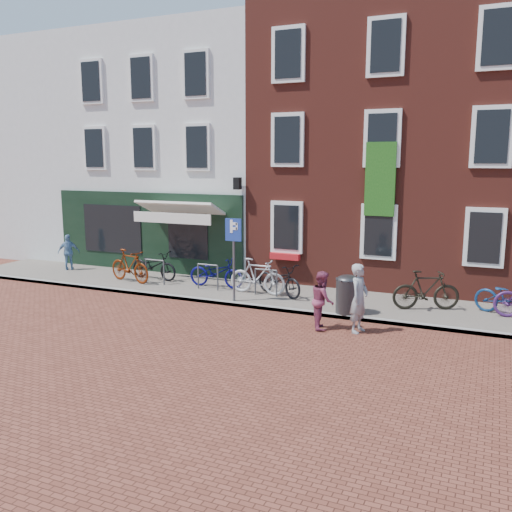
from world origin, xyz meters
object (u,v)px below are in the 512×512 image
at_px(woman, 359,298).
at_px(bicycle_4, 279,279).
at_px(litter_bin, 347,292).
at_px(boy, 322,300).
at_px(cafe_person, 69,252).
at_px(parking_sign, 234,245).
at_px(bicycle_1, 130,266).
at_px(bicycle_0, 154,265).
at_px(bicycle_3, 257,276).
at_px(bicycle_6, 510,298).
at_px(bicycle_2, 216,272).
at_px(bicycle_5, 426,290).

height_order(woman, bicycle_4, woman).
xyz_separation_m(litter_bin, woman, (0.59, -1.19, 0.17)).
relative_size(boy, cafe_person, 1.10).
relative_size(parking_sign, woman, 1.42).
xyz_separation_m(litter_bin, bicycle_4, (-2.39, 1.10, -0.08)).
bearing_deg(bicycle_1, boy, -92.75).
xyz_separation_m(bicycle_0, bicycle_1, (-0.52, -0.67, 0.05)).
xyz_separation_m(bicycle_3, bicycle_4, (0.68, 0.09, -0.05)).
distance_m(parking_sign, cafe_person, 7.93).
bearing_deg(bicycle_0, boy, -105.40).
bearing_deg(bicycle_6, boy, 143.89).
bearing_deg(cafe_person, bicycle_2, 141.03).
bearing_deg(bicycle_1, bicycle_4, -73.90).
relative_size(bicycle_4, bicycle_5, 1.03).
xyz_separation_m(bicycle_1, bicycle_3, (4.62, 0.20, 0.00)).
bearing_deg(bicycle_3, boy, -128.88).
bearing_deg(bicycle_6, bicycle_4, 114.84).
bearing_deg(bicycle_5, bicycle_3, 70.10).
bearing_deg(woman, bicycle_6, -41.68).
height_order(woman, bicycle_3, woman).
height_order(cafe_person, bicycle_0, cafe_person).
bearing_deg(cafe_person, bicycle_4, 140.55).
bearing_deg(boy, bicycle_5, -63.97).
xyz_separation_m(bicycle_3, bicycle_5, (4.96, 0.21, 0.00)).
distance_m(bicycle_2, bicycle_4, 2.26).
relative_size(litter_bin, boy, 0.77).
bearing_deg(cafe_person, bicycle_0, 142.04).
height_order(litter_bin, parking_sign, parking_sign).
distance_m(cafe_person, bicycle_3, 8.00).
relative_size(parking_sign, bicycle_2, 1.29).
distance_m(bicycle_0, bicycle_6, 11.18).
distance_m(parking_sign, bicycle_6, 7.61).
distance_m(cafe_person, bicycle_2, 6.41).
height_order(woman, bicycle_5, woman).
bearing_deg(bicycle_2, bicycle_4, -96.20).
bearing_deg(bicycle_2, bicycle_3, -101.59).
xyz_separation_m(cafe_person, bicycle_0, (3.87, -0.13, -0.17)).
bearing_deg(bicycle_3, bicycle_6, -85.82).
distance_m(parking_sign, bicycle_5, 5.52).
height_order(boy, bicycle_0, boy).
bearing_deg(bicycle_3, parking_sign, 165.55).
distance_m(bicycle_0, bicycle_5, 9.07).
relative_size(bicycle_0, bicycle_3, 1.03).
xyz_separation_m(cafe_person, bicycle_4, (8.66, -0.51, -0.17)).
relative_size(parking_sign, bicycle_5, 1.32).
bearing_deg(cafe_person, bicycle_6, 143.30).
distance_m(woman, bicycle_1, 8.52).
relative_size(cafe_person, bicycle_6, 0.71).
bearing_deg(boy, cafe_person, 52.65).
bearing_deg(boy, bicycle_6, -80.18).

